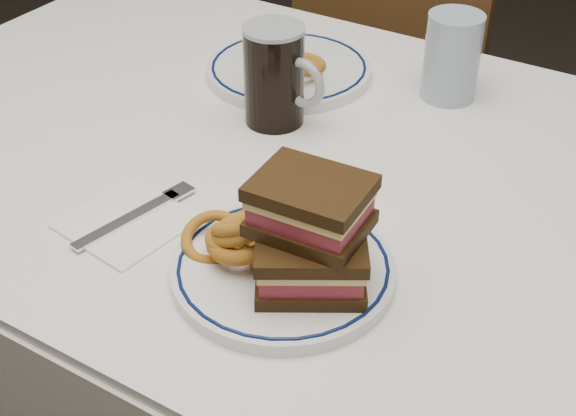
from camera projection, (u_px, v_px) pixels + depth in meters
The scene contains 11 objects.
dining_table at pixel (272, 208), 1.16m from camera, with size 1.27×0.87×0.75m.
chair_far at pixel (400, 86), 1.80m from camera, with size 0.44×0.44×0.90m.
main_plate at pixel (283, 269), 0.87m from camera, with size 0.24×0.24×0.02m.
reuben_sandwich at pixel (311, 234), 0.81m from camera, with size 0.14×0.14×0.12m.
onion_rings_main at pixel (236, 234), 0.87m from camera, with size 0.12×0.09×0.08m.
ketchup_ramekin at pixel (317, 211), 0.92m from camera, with size 0.06×0.06×0.03m.
beer_mug at pixel (276, 75), 1.11m from camera, with size 0.13×0.09×0.14m.
water_glass at pixel (452, 57), 1.17m from camera, with size 0.08×0.08×0.13m, color #90A3BA.
far_plate at pixel (289, 70), 1.26m from camera, with size 0.26×0.26×0.02m.
onion_rings_far at pixel (298, 64), 1.23m from camera, with size 0.09×0.11×0.05m.
napkin_fork at pixel (130, 221), 0.95m from camera, with size 0.15×0.17×0.01m.
Camera 1 is at (0.51, -0.78, 1.33)m, focal length 50.00 mm.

